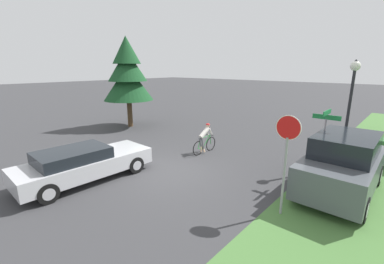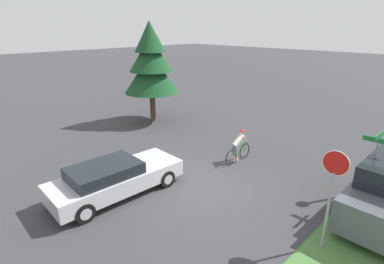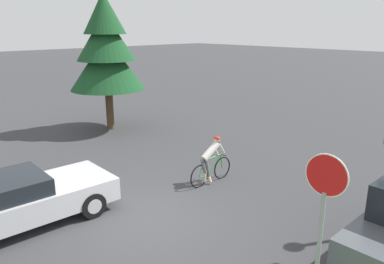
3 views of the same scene
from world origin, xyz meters
TOP-DOWN VIEW (x-y plane):
  - ground_plane at (0.00, 0.00)m, footprint 140.00×140.00m
  - sedan_left_lane at (-1.87, -2.56)m, footprint 1.98×4.83m
  - cyclist at (-0.46, 2.88)m, footprint 0.44×1.74m
  - stop_sign at (4.58, 0.06)m, footprint 0.67×0.07m
  - conifer_tall_near at (-8.10, 4.00)m, footprint 3.36×3.36m

SIDE VIEW (x-z plane):
  - ground_plane at x=0.00m, z-range 0.00..0.00m
  - sedan_left_lane at x=-1.87m, z-range 0.02..1.31m
  - cyclist at x=-0.46m, z-range -0.03..1.44m
  - stop_sign at x=4.58m, z-range 0.57..3.47m
  - conifer_tall_near at x=-8.10m, z-range 0.63..6.77m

